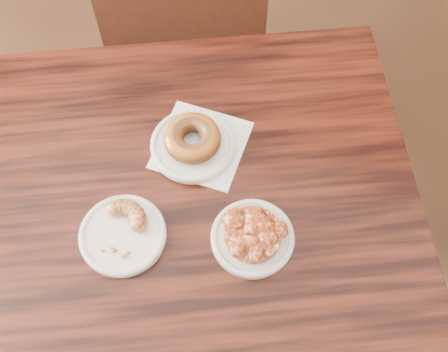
% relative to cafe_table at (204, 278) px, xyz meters
% --- Properties ---
extents(room_walls, '(5.02, 5.02, 2.80)m').
position_rel_cafe_table_xyz_m(room_walls, '(0.13, -0.18, 1.02)').
color(room_walls, tan).
rests_on(room_walls, floor).
extents(cafe_table, '(1.05, 1.05, 0.75)m').
position_rel_cafe_table_xyz_m(cafe_table, '(0.00, 0.00, 0.00)').
color(cafe_table, black).
rests_on(cafe_table, floor).
extents(chair_far, '(0.52, 0.52, 0.90)m').
position_rel_cafe_table_xyz_m(chair_far, '(-0.22, 0.70, 0.08)').
color(chair_far, black).
rests_on(chair_far, floor).
extents(napkin, '(0.17, 0.17, 0.00)m').
position_rel_cafe_table_xyz_m(napkin, '(-0.03, 0.14, 0.38)').
color(napkin, white).
rests_on(napkin, cafe_table).
extents(plate_donut, '(0.16, 0.16, 0.01)m').
position_rel_cafe_table_xyz_m(plate_donut, '(-0.04, 0.13, 0.39)').
color(plate_donut, white).
rests_on(plate_donut, napkin).
extents(plate_cruller, '(0.15, 0.15, 0.01)m').
position_rel_cafe_table_xyz_m(plate_cruller, '(-0.11, -0.07, 0.38)').
color(plate_cruller, white).
rests_on(plate_cruller, cafe_table).
extents(plate_fritter, '(0.15, 0.15, 0.01)m').
position_rel_cafe_table_xyz_m(plate_fritter, '(0.11, -0.02, 0.38)').
color(plate_fritter, silver).
rests_on(plate_fritter, cafe_table).
extents(glazed_donut, '(0.11, 0.11, 0.04)m').
position_rel_cafe_table_xyz_m(glazed_donut, '(-0.04, 0.13, 0.41)').
color(glazed_donut, brown).
rests_on(glazed_donut, plate_donut).
extents(apple_fritter, '(0.14, 0.14, 0.03)m').
position_rel_cafe_table_xyz_m(apple_fritter, '(0.11, -0.02, 0.40)').
color(apple_fritter, '#471607').
rests_on(apple_fritter, plate_fritter).
extents(cruller_fragment, '(0.10, 0.10, 0.03)m').
position_rel_cafe_table_xyz_m(cruller_fragment, '(-0.11, -0.07, 0.40)').
color(cruller_fragment, '#592911').
rests_on(cruller_fragment, plate_cruller).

